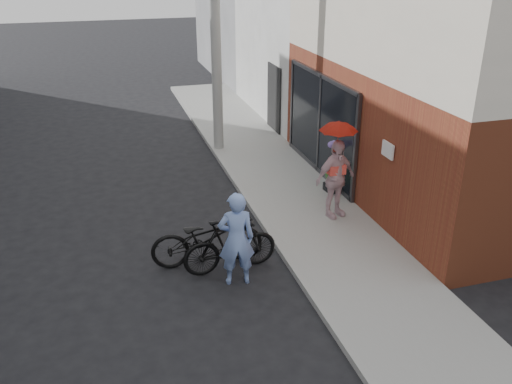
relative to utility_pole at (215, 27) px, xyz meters
name	(u,v)px	position (x,y,z in m)	size (l,w,h in m)	color
ground	(234,260)	(-1.10, -6.00, -3.50)	(80.00, 80.00, 0.00)	black
sidewalk	(300,201)	(1.00, -4.00, -3.44)	(2.20, 24.00, 0.12)	#979792
curb	(252,207)	(-0.16, -4.00, -3.44)	(0.12, 24.00, 0.12)	#9E9E99
brick_building	(508,61)	(6.09, -3.99, -0.51)	(8.09, 8.00, 6.00)	#9D4628
plaster_building	(370,9)	(6.10, 3.00, 0.00)	(8.00, 6.00, 7.00)	white
utility_pole	(215,27)	(0.00, 0.00, 0.00)	(0.28, 0.28, 7.00)	#9E9E99
officer	(236,239)	(-1.23, -6.71, -2.64)	(0.63, 0.41, 1.72)	#7E9CE0
bike_left	(207,238)	(-1.60, -5.96, -2.96)	(0.72, 2.06, 1.08)	black
bike_right	(230,245)	(-1.24, -6.30, -2.98)	(0.49, 1.74, 1.05)	black
kimono_woman	(335,179)	(1.37, -5.00, -2.53)	(1.00, 0.42, 1.70)	beige
parasol	(339,125)	(1.37, -5.00, -1.35)	(0.75, 0.75, 0.66)	red
planter	(333,187)	(1.90, -3.82, -3.28)	(0.37, 0.37, 0.19)	black
potted_plant	(334,170)	(1.90, -3.82, -2.84)	(0.62, 0.54, 0.69)	#376E2C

